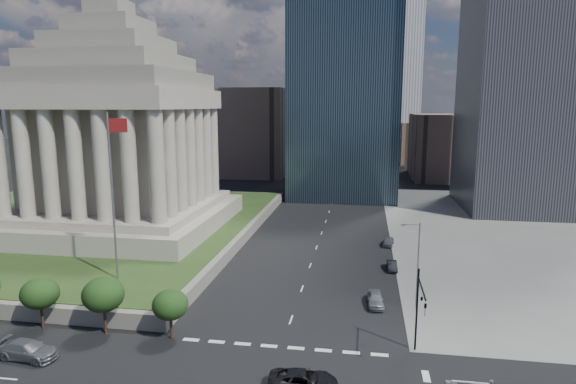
% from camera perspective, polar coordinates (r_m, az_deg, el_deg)
% --- Properties ---
extents(ground, '(500.00, 500.00, 0.00)m').
position_cam_1_polar(ground, '(129.94, 5.77, 0.12)').
color(ground, black).
rests_on(ground, ground).
extents(plaza_terrace, '(66.00, 70.00, 1.80)m').
position_cam_1_polar(plaza_terrace, '(96.23, -24.17, -3.76)').
color(plaza_terrace, slate).
rests_on(plaza_terrace, ground).
extents(plaza_lawn, '(64.00, 68.00, 0.10)m').
position_cam_1_polar(plaza_lawn, '(96.02, -24.22, -3.21)').
color(plaza_lawn, '#253D19').
rests_on(plaza_lawn, plaza_terrace).
extents(war_memorial, '(34.00, 34.00, 39.00)m').
position_cam_1_polar(war_memorial, '(86.32, -19.72, 8.80)').
color(war_memorial, gray).
rests_on(war_memorial, plaza_lawn).
extents(flagpole, '(2.52, 0.24, 20.00)m').
position_cam_1_polar(flagpole, '(60.17, -20.01, 0.48)').
color(flagpole, slate).
rests_on(flagpole, plaza_lawn).
extents(midrise_glass, '(26.00, 26.00, 60.00)m').
position_cam_1_polar(midrise_glass, '(123.08, 6.84, 13.57)').
color(midrise_glass, black).
rests_on(midrise_glass, ground).
extents(building_filler_ne, '(20.00, 30.00, 20.00)m').
position_cam_1_polar(building_filler_ne, '(160.15, 18.06, 5.18)').
color(building_filler_ne, brown).
rests_on(building_filler_ne, ground).
extents(building_filler_nw, '(24.00, 30.00, 28.00)m').
position_cam_1_polar(building_filler_nw, '(162.34, -4.19, 7.13)').
color(building_filler_nw, brown).
rests_on(building_filler_nw, ground).
extents(traffic_signal_ne, '(0.30, 5.74, 8.00)m').
position_cam_1_polar(traffic_signal_ne, '(45.23, 15.33, -12.78)').
color(traffic_signal_ne, black).
rests_on(traffic_signal_ne, ground).
extents(street_lamp_north, '(2.13, 0.22, 10.00)m').
position_cam_1_polar(street_lamp_north, '(55.73, 14.99, -7.89)').
color(street_lamp_north, slate).
rests_on(street_lamp_north, ground).
extents(pickup_truck, '(5.82, 3.08, 1.56)m').
position_cam_1_polar(pickup_truck, '(41.68, 1.81, -21.42)').
color(pickup_truck, black).
rests_on(pickup_truck, ground).
extents(suv_grey, '(2.80, 5.85, 1.64)m').
position_cam_1_polar(suv_grey, '(51.57, -28.48, -16.13)').
color(suv_grey, '#585B60').
rests_on(suv_grey, ground).
extents(parked_sedan_near, '(4.60, 2.05, 1.54)m').
position_cam_1_polar(parked_sedan_near, '(57.39, 10.33, -12.37)').
color(parked_sedan_near, gray).
rests_on(parked_sedan_near, ground).
extents(parked_sedan_mid, '(3.77, 1.42, 1.23)m').
position_cam_1_polar(parked_sedan_mid, '(69.42, 12.23, -8.53)').
color(parked_sedan_mid, black).
rests_on(parked_sedan_mid, ground).
extents(parked_sedan_far, '(2.16, 4.20, 1.37)m').
position_cam_1_polar(parked_sedan_far, '(80.87, 11.80, -5.76)').
color(parked_sedan_far, '#5B5D62').
rests_on(parked_sedan_far, ground).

